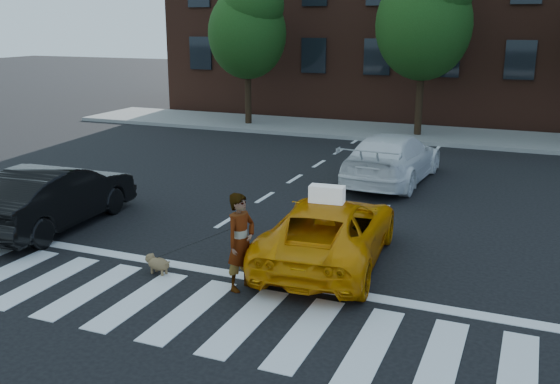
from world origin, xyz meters
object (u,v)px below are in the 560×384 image
at_px(white_suv, 392,158).
at_px(woman, 241,242).
at_px(black_sedan, 55,196).
at_px(tree_mid, 425,13).
at_px(taxi, 329,231).
at_px(dog, 157,263).
at_px(tree_left, 248,24).

height_order(white_suv, woman, woman).
xyz_separation_m(black_sedan, white_suv, (6.13, 7.00, -0.01)).
bearing_deg(white_suv, tree_mid, -82.06).
height_order(tree_mid, taxi, tree_mid).
bearing_deg(black_sedan, tree_mid, -114.18).
relative_size(black_sedan, dog, 7.07).
height_order(tree_mid, black_sedan, tree_mid).
bearing_deg(dog, tree_left, 120.54).
bearing_deg(tree_mid, tree_left, 180.00).
bearing_deg(woman, dog, 106.18).
bearing_deg(black_sedan, white_suv, -134.40).
distance_m(tree_mid, taxi, 14.72).
relative_size(tree_mid, taxi, 1.58).
distance_m(tree_left, black_sedan, 15.02).
relative_size(black_sedan, woman, 2.51).
height_order(woman, dog, woman).
distance_m(taxi, dog, 3.32).
height_order(tree_left, taxi, tree_left).
xyz_separation_m(tree_mid, black_sedan, (-5.53, -14.41, -4.14)).
height_order(taxi, woman, woman).
xyz_separation_m(white_suv, woman, (-0.73, -8.48, 0.16)).
relative_size(tree_mid, black_sedan, 1.64).
distance_m(tree_mid, black_sedan, 15.98).
xyz_separation_m(tree_mid, woman, (-0.14, -15.90, -3.99)).
distance_m(white_suv, woman, 8.51).
bearing_deg(taxi, black_sedan, -1.88).
bearing_deg(white_suv, black_sedan, 52.11).
distance_m(taxi, white_suv, 6.66).
distance_m(tree_left, dog, 17.37).
xyz_separation_m(tree_mid, dog, (-1.88, -15.89, -4.65)).
height_order(tree_left, tree_mid, tree_mid).
xyz_separation_m(tree_left, black_sedan, (1.97, -14.41, -3.72)).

